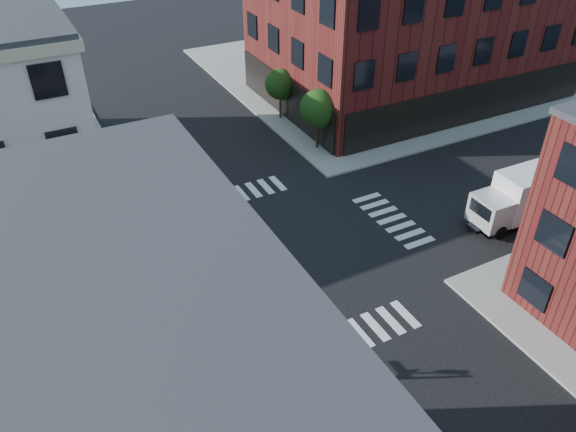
% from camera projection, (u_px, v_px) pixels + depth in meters
% --- Properties ---
extents(ground, '(120.00, 120.00, 0.00)m').
position_uv_depth(ground, '(291.00, 252.00, 31.73)').
color(ground, black).
rests_on(ground, ground).
extents(sidewalk_ne, '(30.00, 30.00, 0.15)m').
position_uv_depth(sidewalk_ne, '(380.00, 72.00, 54.98)').
color(sidewalk_ne, gray).
rests_on(sidewalk_ne, ground).
extents(building_ne, '(25.00, 16.00, 12.00)m').
position_uv_depth(building_ne, '(416.00, 24.00, 47.78)').
color(building_ne, '#491212').
rests_on(building_ne, ground).
extents(tree_near, '(2.69, 2.69, 4.49)m').
position_uv_depth(tree_near, '(319.00, 110.00, 40.07)').
color(tree_near, black).
rests_on(tree_near, ground).
extents(tree_far, '(2.43, 2.43, 4.07)m').
position_uv_depth(tree_far, '(281.00, 86.00, 44.60)').
color(tree_far, black).
rests_on(tree_far, ground).
extents(signal_pole, '(1.29, 1.24, 4.60)m').
position_uv_depth(signal_pole, '(222.00, 336.00, 22.68)').
color(signal_pole, black).
rests_on(signal_pole, ground).
extents(box_truck, '(7.27, 2.35, 3.26)m').
position_uv_depth(box_truck, '(527.00, 195.00, 33.54)').
color(box_truck, silver).
rests_on(box_truck, ground).
extents(traffic_cone, '(0.48, 0.48, 0.69)m').
position_uv_depth(traffic_cone, '(289.00, 333.00, 26.20)').
color(traffic_cone, '#FE2E0B').
rests_on(traffic_cone, ground).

